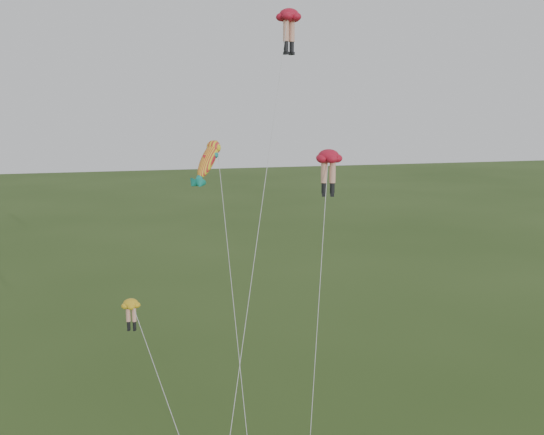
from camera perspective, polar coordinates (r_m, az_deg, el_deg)
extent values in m
ellipsoid|color=red|center=(39.10, 1.61, 18.52)|extent=(2.18, 2.18, 0.81)
cylinder|color=#F2A78F|center=(38.80, 1.33, 17.16)|extent=(0.36, 0.36, 1.23)
cylinder|color=black|center=(38.70, 1.32, 15.80)|extent=(0.28, 0.28, 0.62)
cube|color=black|center=(38.66, 1.32, 15.21)|extent=(0.35, 0.41, 0.18)
cylinder|color=#F2A78F|center=(39.14, 1.87, 17.10)|extent=(0.36, 0.36, 1.23)
cylinder|color=black|center=(39.04, 1.87, 15.75)|extent=(0.28, 0.28, 0.62)
cube|color=black|center=(39.01, 1.86, 15.17)|extent=(0.35, 0.41, 0.18)
cylinder|color=silver|center=(31.20, -1.13, -0.07)|extent=(7.33, 14.64, 23.23)
ellipsoid|color=red|center=(30.14, 5.35, 5.78)|extent=(1.70, 1.70, 0.69)
cylinder|color=#F2A78F|center=(30.20, 4.92, 4.26)|extent=(0.31, 0.31, 1.05)
cylinder|color=black|center=(30.30, 4.90, 2.78)|extent=(0.24, 0.24, 0.52)
cube|color=black|center=(30.34, 4.89, 2.14)|extent=(0.25, 0.34, 0.15)
cylinder|color=#F2A78F|center=(30.23, 5.72, 4.25)|extent=(0.31, 0.31, 1.05)
cylinder|color=black|center=(30.32, 5.69, 2.77)|extent=(0.24, 0.24, 0.52)
cube|color=black|center=(30.37, 5.68, 2.14)|extent=(0.25, 0.34, 0.15)
cylinder|color=silver|center=(29.45, 4.38, -8.79)|extent=(2.26, 3.95, 15.21)
ellipsoid|color=gold|center=(31.97, -13.16, -7.88)|extent=(1.23, 1.23, 0.49)
cylinder|color=#F2A78F|center=(32.19, -13.38, -8.86)|extent=(0.22, 0.22, 0.75)
cylinder|color=black|center=(32.38, -13.34, -9.80)|extent=(0.17, 0.17, 0.38)
cube|color=black|center=(32.46, -13.32, -10.21)|extent=(0.18, 0.25, 0.11)
cylinder|color=#F2A78F|center=(32.11, -12.86, -8.88)|extent=(0.22, 0.22, 0.75)
cylinder|color=black|center=(32.30, -12.82, -9.83)|extent=(0.17, 0.17, 0.38)
cube|color=black|center=(32.38, -12.80, -10.23)|extent=(0.18, 0.25, 0.11)
cylinder|color=silver|center=(29.63, -9.84, -16.74)|extent=(2.78, 8.13, 7.66)
ellipsoid|color=yellow|center=(35.87, -6.02, 5.49)|extent=(2.40, 2.56, 2.67)
sphere|color=yellow|center=(35.87, -6.02, 5.49)|extent=(1.52, 1.55, 1.27)
cone|color=#15897A|center=(35.87, -6.02, 5.49)|extent=(1.32, 1.37, 1.20)
cone|color=#15897A|center=(35.87, -6.02, 5.49)|extent=(1.32, 1.37, 1.20)
cone|color=#15897A|center=(35.87, -6.02, 5.49)|extent=(0.74, 0.77, 0.67)
cone|color=#15897A|center=(35.87, -6.02, 5.49)|extent=(0.74, 0.77, 0.67)
cone|color=red|center=(35.87, -6.02, 5.49)|extent=(0.77, 0.79, 0.66)
cylinder|color=silver|center=(31.47, -4.17, -8.44)|extent=(0.14, 12.04, 14.27)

